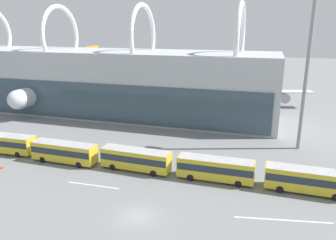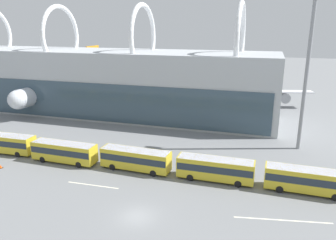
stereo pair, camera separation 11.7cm
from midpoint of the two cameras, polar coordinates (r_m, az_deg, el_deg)
The scene contains 13 objects.
ground_plane at distance 40.60m, azimuth -5.36°, elevation -16.38°, with size 440.00×440.00×0.00m, color slate.
terminal_building at distance 98.41m, azimuth -23.13°, elevation 6.98°, with size 131.37×18.73×27.01m.
airliner_at_gate_near at distance 98.54m, azimuth -17.34°, elevation 5.60°, with size 35.95×40.09×15.64m.
airliner_at_gate_far at distance 92.43m, azimuth 14.03°, elevation 5.28°, with size 33.88×35.04×14.21m.
shuttle_bus_1 at distance 64.68m, azimuth -26.55°, elevation -3.50°, with size 11.14×3.04×3.34m.
shuttle_bus_2 at distance 56.64m, azimuth -17.69°, elevation -5.17°, with size 11.12×2.95×3.34m.
shuttle_bus_3 at distance 51.42m, azimuth -5.70°, elevation -6.64°, with size 11.18×3.18×3.34m.
shuttle_bus_4 at distance 48.41m, azimuth 8.21°, elevation -8.23°, with size 11.08×2.84×3.34m.
shuttle_bus_5 at distance 48.41m, azimuth 23.08°, elevation -9.43°, with size 11.13×2.97×3.34m.
floodlight_mast at distance 61.57m, azimuth 23.29°, elevation 10.64°, with size 2.65×2.65×27.44m.
lane_stripe_1 at distance 48.49m, azimuth -12.97°, elevation -11.01°, with size 7.84×0.25×0.01m, color silver.
lane_stripe_3 at distance 42.00m, azimuth 19.34°, elevation -16.11°, with size 11.24×0.25×0.01m, color silver.
traffic_cone_0 at distance 58.76m, azimuth -27.18°, elevation -7.22°, with size 0.57×0.57×0.58m.
Camera 1 is at (13.33, -31.58, 21.74)m, focal length 35.00 mm.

